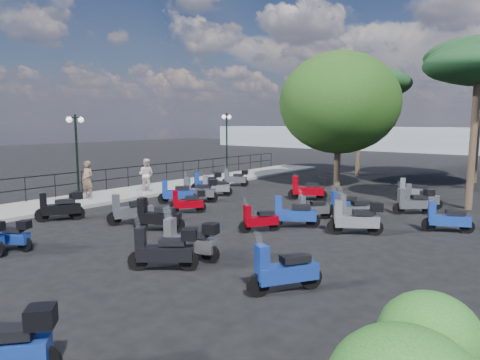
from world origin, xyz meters
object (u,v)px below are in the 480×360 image
Objects in this scene: scooter_1 at (60,207)px; scooter_25 at (447,219)px; scooter_4 at (207,182)px; scooter_15 at (312,209)px; scooter_14 at (293,214)px; scooter_20 at (353,209)px; pine_3 at (478,66)px; scooter_0 at (9,235)px; scooter_24 at (356,219)px; scooter_12 at (157,217)px; scooter_11 at (308,189)px; scooter_5 at (235,178)px; scooter_3 at (176,193)px; scooter_7 at (131,211)px; scooter_17 at (164,250)px; pedestrian_far at (146,175)px; scooter_13 at (259,220)px; scooter_8 at (188,202)px; broadleaf_tree at (339,103)px; scooter_23 at (284,271)px; scooter_26 at (414,202)px; scooter_18 at (189,241)px; scooter_9 at (215,187)px; lamp_post_1 at (77,150)px; woman at (88,180)px; scooter_10 at (199,191)px; scooter_21 at (420,198)px; lamp_post_2 at (227,140)px; scooter_27 at (414,191)px; scooter_19 at (344,204)px; pine_2 at (360,85)px.

scooter_25 is at bearing -121.06° from scooter_1.
scooter_4 reaches higher than scooter_15.
scooter_14 is (7.66, -3.93, -0.01)m from scooter_4.
scooter_20 is 0.21× the size of pine_3.
scooter_0 is 10.43m from scooter_24.
scooter_12 is 5.73m from scooter_15.
scooter_5 is at bearing 51.69° from scooter_11.
scooter_20 is at bearing -123.28° from scooter_3.
scooter_7 is 5.23m from scooter_17.
pedestrian_far reaches higher than scooter_13.
scooter_8 is (3.12, -4.49, -0.04)m from scooter_4.
scooter_15 is 10.03m from broadleaf_tree.
scooter_26 is at bearing -57.27° from scooter_23.
scooter_9 is at bearing 19.55° from scooter_18.
scooter_18 is (7.37, -11.03, 0.05)m from scooter_5.
scooter_12 is 0.22× the size of broadleaf_tree.
scooter_7 is at bearing -37.96° from lamp_post_1.
woman reaches higher than scooter_12.
pedestrian_far is (1.04, 3.17, -1.36)m from lamp_post_1.
scooter_3 is at bearing 50.57° from scooter_14.
scooter_11 reaches higher than scooter_25.
scooter_26 is at bearing 2.53° from lamp_post_1.
scooter_14 is at bearing -153.60° from scooter_5.
scooter_11 is 6.65m from broadleaf_tree.
scooter_14 is 5.52m from scooter_26.
scooter_15 is 4.29m from scooter_26.
scooter_11 reaches higher than scooter_1.
woman is at bearing 99.11° from scooter_10.
scooter_7 is 1.13× the size of scooter_9.
scooter_3 is (-1.46, 7.82, 0.03)m from scooter_0.
pedestrian_far is 1.11× the size of scooter_5.
scooter_3 reaches higher than scooter_21.
pedestrian_far is 1.04× the size of scooter_24.
scooter_8 is (0.39, 6.71, 0.01)m from scooter_0.
pedestrian_far is at bearing 48.51° from lamp_post_1.
broadleaf_tree is at bearing -12.34° from lamp_post_2.
scooter_15 is (2.09, -3.41, -0.14)m from scooter_11.
scooter_27 is at bearing 13.43° from lamp_post_1.
scooter_11 is at bearing -31.87° from scooter_23.
scooter_8 reaches higher than scooter_13.
scooter_0 is at bearing 126.77° from scooter_8.
scooter_7 is 5.73m from scooter_14.
scooter_1 is 1.16× the size of scooter_20.
scooter_19 is at bearing -41.34° from scooter_17.
scooter_9 is at bearing 29.22° from scooter_14.
woman is 3.77m from scooter_1.
pine_3 reaches higher than scooter_12.
scooter_25 is 16.44m from pine_2.
scooter_26 is 6.08m from pine_3.
scooter_4 is 8.72m from scooter_13.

